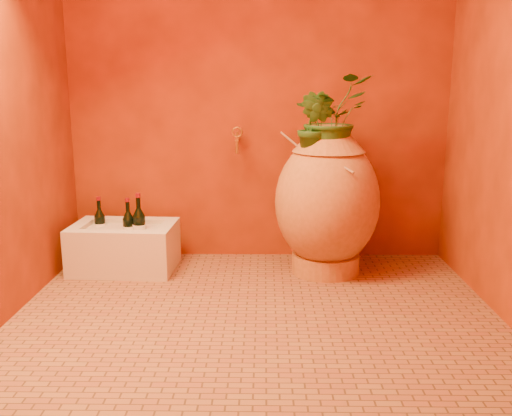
{
  "coord_description": "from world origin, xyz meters",
  "views": [
    {
      "loc": [
        0.04,
        -2.81,
        1.18
      ],
      "look_at": [
        -0.01,
        0.35,
        0.48
      ],
      "focal_mm": 40.0,
      "sensor_mm": 36.0,
      "label": 1
    }
  ],
  "objects_px": {
    "amphora": "(327,201)",
    "wine_bottle_a": "(139,227)",
    "wine_bottle_b": "(100,225)",
    "wine_bottle_c": "(129,228)",
    "wall_tap": "(237,139)",
    "stone_basin": "(124,248)"
  },
  "relations": [
    {
      "from": "amphora",
      "to": "wine_bottle_a",
      "type": "xyz_separation_m",
      "value": [
        -1.17,
        0.02,
        -0.17
      ]
    },
    {
      "from": "amphora",
      "to": "wall_tap",
      "type": "xyz_separation_m",
      "value": [
        -0.57,
        0.28,
        0.36
      ]
    },
    {
      "from": "amphora",
      "to": "stone_basin",
      "type": "height_order",
      "value": "amphora"
    },
    {
      "from": "stone_basin",
      "to": "wall_tap",
      "type": "bearing_deg",
      "value": 19.41
    },
    {
      "from": "wall_tap",
      "to": "wine_bottle_b",
      "type": "bearing_deg",
      "value": -169.46
    },
    {
      "from": "stone_basin",
      "to": "wine_bottle_b",
      "type": "relative_size",
      "value": 2.26
    },
    {
      "from": "wine_bottle_a",
      "to": "wine_bottle_c",
      "type": "xyz_separation_m",
      "value": [
        -0.07,
        0.01,
        -0.01
      ]
    },
    {
      "from": "amphora",
      "to": "wine_bottle_c",
      "type": "xyz_separation_m",
      "value": [
        -1.24,
        0.03,
        -0.19
      ]
    },
    {
      "from": "wine_bottle_a",
      "to": "stone_basin",
      "type": "bearing_deg",
      "value": 174.99
    },
    {
      "from": "stone_basin",
      "to": "wine_bottle_a",
      "type": "bearing_deg",
      "value": -5.01
    },
    {
      "from": "stone_basin",
      "to": "wine_bottle_c",
      "type": "relative_size",
      "value": 2.18
    },
    {
      "from": "wine_bottle_a",
      "to": "wine_bottle_b",
      "type": "relative_size",
      "value": 1.15
    },
    {
      "from": "amphora",
      "to": "wine_bottle_b",
      "type": "height_order",
      "value": "amphora"
    },
    {
      "from": "stone_basin",
      "to": "wall_tap",
      "type": "relative_size",
      "value": 3.96
    },
    {
      "from": "wine_bottle_a",
      "to": "wall_tap",
      "type": "distance_m",
      "value": 0.85
    },
    {
      "from": "wine_bottle_a",
      "to": "wall_tap",
      "type": "xyz_separation_m",
      "value": [
        0.61,
        0.26,
        0.53
      ]
    },
    {
      "from": "wine_bottle_c",
      "to": "wall_tap",
      "type": "xyz_separation_m",
      "value": [
        0.68,
        0.25,
        0.54
      ]
    },
    {
      "from": "wine_bottle_c",
      "to": "wall_tap",
      "type": "distance_m",
      "value": 0.9
    },
    {
      "from": "wall_tap",
      "to": "amphora",
      "type": "bearing_deg",
      "value": -26.41
    },
    {
      "from": "amphora",
      "to": "wall_tap",
      "type": "relative_size",
      "value": 5.52
    },
    {
      "from": "wine_bottle_a",
      "to": "amphora",
      "type": "bearing_deg",
      "value": -1.04
    },
    {
      "from": "stone_basin",
      "to": "wine_bottle_b",
      "type": "height_order",
      "value": "wine_bottle_b"
    }
  ]
}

